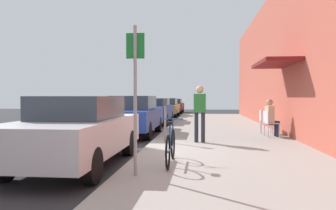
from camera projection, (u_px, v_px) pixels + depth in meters
name	position (u px, v px, depth m)	size (l,w,h in m)	color
ground_plane	(142.00, 154.00, 8.47)	(60.00, 60.00, 0.00)	#2D2D30
sidewalk_slab	(224.00, 142.00, 10.23)	(4.50, 32.00, 0.12)	#9E9B93
building_facade	(304.00, 48.00, 9.91)	(1.40, 32.00, 5.99)	#BC5442
parked_car_0	(78.00, 130.00, 6.95)	(1.80, 4.40, 1.50)	#B7B7BC
parked_car_1	(133.00, 115.00, 12.57)	(1.80, 4.40, 1.52)	navy
parked_car_2	(154.00, 110.00, 18.08)	(1.80, 4.40, 1.41)	navy
parked_car_3	(166.00, 107.00, 24.14)	(1.80, 4.40, 1.39)	#A58433
parked_car_4	(173.00, 105.00, 29.87)	(1.80, 4.40, 1.31)	maroon
parking_meter	(165.00, 117.00, 9.73)	(0.12, 0.10, 1.32)	slate
street_sign	(135.00, 88.00, 5.62)	(0.32, 0.06, 2.60)	gray
bicycle_0	(171.00, 146.00, 6.58)	(0.46, 1.71, 0.90)	black
cafe_chair_0	(269.00, 122.00, 11.14)	(0.51, 0.51, 0.87)	silver
seated_patron_0	(271.00, 116.00, 11.14)	(0.47, 0.42, 1.29)	#232838
cafe_chair_1	(264.00, 120.00, 12.12)	(0.47, 0.47, 0.87)	silver
pedestrian_standing	(200.00, 109.00, 9.73)	(0.36, 0.22, 1.70)	#232838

